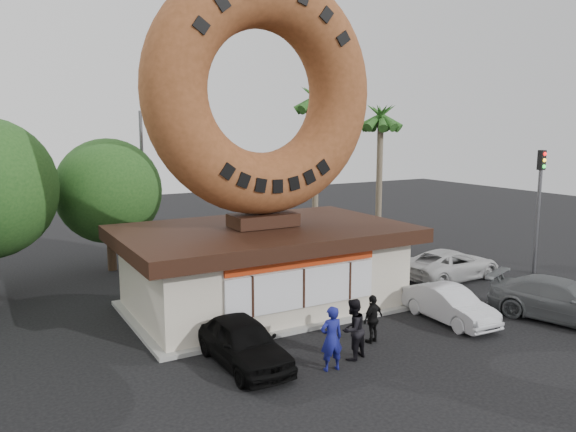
% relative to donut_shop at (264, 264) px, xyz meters
% --- Properties ---
extents(ground, '(90.00, 90.00, 0.00)m').
position_rel_donut_shop_xyz_m(ground, '(0.00, -5.98, -1.77)').
color(ground, black).
rests_on(ground, ground).
extents(donut_shop, '(11.20, 7.20, 3.80)m').
position_rel_donut_shop_xyz_m(donut_shop, '(0.00, 0.00, 0.00)').
color(donut_shop, beige).
rests_on(donut_shop, ground).
extents(giant_donut, '(9.39, 2.39, 9.39)m').
position_rel_donut_shop_xyz_m(giant_donut, '(0.00, 0.02, 6.73)').
color(giant_donut, brown).
rests_on(giant_donut, donut_shop).
extents(tree_mid, '(5.20, 5.20, 6.63)m').
position_rel_donut_shop_xyz_m(tree_mid, '(-4.00, 9.02, 2.25)').
color(tree_mid, '#473321').
rests_on(tree_mid, ground).
extents(palm_near, '(2.60, 2.60, 9.75)m').
position_rel_donut_shop_xyz_m(palm_near, '(7.50, 8.02, 6.65)').
color(palm_near, '#726651').
rests_on(palm_near, ground).
extents(palm_far, '(2.60, 2.60, 8.75)m').
position_rel_donut_shop_xyz_m(palm_far, '(11.00, 6.52, 5.72)').
color(palm_far, '#726651').
rests_on(palm_far, ground).
extents(street_lamp, '(2.11, 0.20, 8.00)m').
position_rel_donut_shop_xyz_m(street_lamp, '(-1.86, 10.02, 2.72)').
color(street_lamp, '#59595E').
rests_on(street_lamp, ground).
extents(traffic_signal, '(0.30, 0.38, 6.07)m').
position_rel_donut_shop_xyz_m(traffic_signal, '(14.00, -1.99, 2.10)').
color(traffic_signal, '#59595E').
rests_on(traffic_signal, ground).
extents(person_left, '(0.77, 0.56, 1.98)m').
position_rel_donut_shop_xyz_m(person_left, '(-0.98, -6.30, -0.78)').
color(person_left, navy).
rests_on(person_left, ground).
extents(person_center, '(1.13, 1.00, 1.93)m').
position_rel_donut_shop_xyz_m(person_center, '(0.06, -5.94, -0.80)').
color(person_center, black).
rests_on(person_center, ground).
extents(person_right, '(1.04, 0.65, 1.65)m').
position_rel_donut_shop_xyz_m(person_right, '(1.45, -5.17, -0.94)').
color(person_right, black).
rests_on(person_right, ground).
extents(car_black, '(1.78, 4.29, 1.45)m').
position_rel_donut_shop_xyz_m(car_black, '(-3.09, -4.64, -1.04)').
color(car_black, black).
rests_on(car_black, ground).
extents(car_silver, '(1.53, 4.01, 1.30)m').
position_rel_donut_shop_xyz_m(car_silver, '(5.22, -4.95, -1.11)').
color(car_silver, '#B6B7BC').
rests_on(car_silver, ground).
extents(car_grey, '(3.85, 5.74, 1.54)m').
position_rel_donut_shop_xyz_m(car_grey, '(8.95, -6.99, -0.99)').
color(car_grey, slate).
rests_on(car_grey, ground).
extents(car_white, '(5.24, 2.63, 1.42)m').
position_rel_donut_shop_xyz_m(car_white, '(9.60, -0.70, -1.05)').
color(car_white, beige).
rests_on(car_white, ground).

